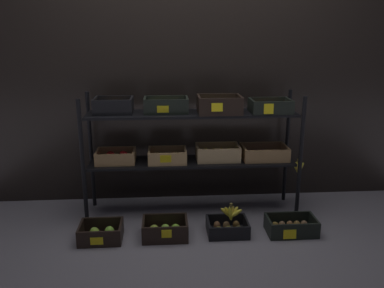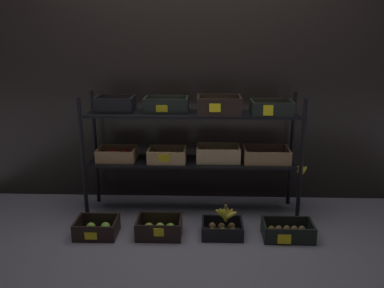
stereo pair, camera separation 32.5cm
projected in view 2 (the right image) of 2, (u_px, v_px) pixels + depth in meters
ground_plane at (192, 211)px, 3.42m from camera, size 10.00×10.00×0.00m
storefront_wall at (193, 82)px, 3.50m from camera, size 4.10×0.12×2.11m
display_rack at (194, 135)px, 3.23m from camera, size 1.82×0.39×1.01m
crate_ground_apple_green at (97, 229)px, 3.00m from camera, size 0.31×0.25×0.13m
crate_ground_left_apple_green at (159, 229)px, 2.99m from camera, size 0.34×0.24×0.14m
crate_ground_kiwi at (222, 230)px, 3.00m from camera, size 0.31×0.24×0.11m
crate_ground_right_kiwi at (288, 232)px, 2.96m from camera, size 0.37×0.23×0.13m
banana_bunch_loose at (226, 215)px, 2.97m from camera, size 0.17×0.05×0.14m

